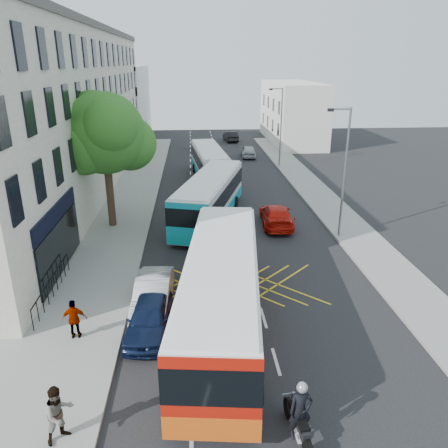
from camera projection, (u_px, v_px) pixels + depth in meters
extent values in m
plane|color=black|center=(276.00, 362.00, 16.47)|extent=(120.00, 120.00, 0.00)
cube|color=gray|center=(113.00, 226.00, 29.88)|extent=(5.00, 70.00, 0.15)
cube|color=gray|center=(342.00, 220.00, 30.97)|extent=(3.00, 70.00, 0.15)
cube|color=beige|center=(58.00, 115.00, 36.13)|extent=(8.00, 45.00, 13.00)
cube|color=#59544C|center=(46.00, 25.00, 33.77)|extent=(8.30, 45.00, 0.50)
cube|color=black|center=(56.00, 214.00, 22.07)|extent=(0.12, 7.00, 0.90)
cube|color=black|center=(60.00, 246.00, 22.70)|extent=(0.12, 7.00, 2.60)
cube|color=silver|center=(117.00, 102.00, 65.15)|extent=(8.00, 20.00, 10.00)
cube|color=silver|center=(292.00, 112.00, 60.67)|extent=(6.00, 18.00, 8.00)
cylinder|color=#382619|center=(110.00, 194.00, 29.08)|extent=(0.50, 0.50, 4.40)
sphere|color=#235F1B|center=(104.00, 133.00, 27.68)|extent=(5.20, 5.20, 5.20)
sphere|color=#235F1B|center=(129.00, 143.00, 28.80)|extent=(3.60, 3.60, 3.60)
sphere|color=#235F1B|center=(84.00, 145.00, 27.25)|extent=(3.80, 3.80, 3.80)
sphere|color=#235F1B|center=(110.00, 126.00, 26.30)|extent=(3.40, 3.40, 3.40)
sphere|color=#235F1B|center=(94.00, 115.00, 28.30)|extent=(3.20, 3.20, 3.20)
cylinder|color=slate|center=(345.00, 174.00, 26.66)|extent=(0.14, 0.14, 8.00)
cylinder|color=slate|center=(341.00, 109.00, 25.25)|extent=(1.20, 0.10, 0.10)
cube|color=black|center=(331.00, 110.00, 25.23)|extent=(0.35, 0.15, 0.18)
cylinder|color=slate|center=(281.00, 128.00, 45.35)|extent=(0.14, 0.14, 8.00)
cylinder|color=slate|center=(277.00, 89.00, 43.94)|extent=(1.20, 0.10, 0.10)
cube|color=black|center=(271.00, 89.00, 43.92)|extent=(0.35, 0.15, 0.18)
cube|color=silver|center=(222.00, 291.00, 17.76)|extent=(4.19, 12.53, 2.96)
cube|color=silver|center=(222.00, 256.00, 17.22)|extent=(3.94, 12.26, 0.13)
cube|color=black|center=(222.00, 282.00, 17.61)|extent=(4.25, 12.60, 1.23)
cube|color=#D95112|center=(222.00, 313.00, 18.12)|extent=(4.24, 12.59, 0.84)
cube|color=#A81409|center=(211.00, 399.00, 12.02)|extent=(2.83, 0.42, 2.79)
cube|color=#FF0C0C|center=(171.00, 420.00, 12.33)|extent=(0.26, 0.09, 0.25)
cube|color=#FF0C0C|center=(252.00, 423.00, 12.24)|extent=(0.26, 0.09, 0.25)
cylinder|color=black|center=(197.00, 281.00, 21.43)|extent=(0.43, 1.03, 1.01)
cylinder|color=black|center=(253.00, 282.00, 21.32)|extent=(0.43, 1.03, 1.01)
cylinder|color=black|center=(174.00, 388.00, 14.42)|extent=(0.43, 1.03, 1.01)
cylinder|color=black|center=(258.00, 390.00, 14.31)|extent=(0.43, 1.03, 1.01)
cube|color=silver|center=(210.00, 197.00, 30.54)|extent=(5.56, 11.55, 2.72)
cube|color=silver|center=(210.00, 178.00, 30.05)|extent=(5.30, 11.27, 0.12)
cube|color=black|center=(210.00, 192.00, 30.40)|extent=(5.63, 11.62, 1.13)
cube|color=#0D9AA5|center=(210.00, 210.00, 30.87)|extent=(5.62, 11.61, 0.77)
cube|color=#0D91A8|center=(187.00, 224.00, 25.39)|extent=(2.53, 0.81, 2.56)
cube|color=#FF0C0C|center=(171.00, 234.00, 25.82)|extent=(0.26, 0.13, 0.25)
cube|color=#FF0C0C|center=(205.00, 237.00, 25.43)|extent=(0.26, 0.13, 0.25)
cylinder|color=black|center=(203.00, 200.00, 34.04)|extent=(0.53, 0.97, 0.92)
cylinder|color=black|center=(236.00, 202.00, 33.55)|extent=(0.53, 0.97, 0.92)
cylinder|color=black|center=(177.00, 232.00, 27.74)|extent=(0.53, 0.97, 0.92)
cylinder|color=black|center=(216.00, 235.00, 27.25)|extent=(0.53, 0.97, 0.92)
cube|color=silver|center=(209.00, 162.00, 41.62)|extent=(3.36, 10.69, 2.53)
cube|color=silver|center=(209.00, 149.00, 41.16)|extent=(3.15, 10.47, 0.11)
cube|color=black|center=(209.00, 159.00, 41.50)|extent=(3.42, 10.76, 1.05)
cube|color=#0C7C9D|center=(210.00, 171.00, 41.93)|extent=(3.41, 10.75, 0.72)
cube|color=white|center=(218.00, 175.00, 36.78)|extent=(2.43, 0.33, 2.39)
cube|color=#FF0C0C|center=(207.00, 183.00, 36.86)|extent=(0.25, 0.08, 0.25)
cube|color=#FF0C0C|center=(229.00, 182.00, 37.15)|extent=(0.25, 0.08, 0.25)
cylinder|color=black|center=(194.00, 168.00, 44.50)|extent=(0.35, 0.88, 0.86)
cylinder|color=black|center=(217.00, 167.00, 44.87)|extent=(0.35, 0.88, 0.86)
cylinder|color=black|center=(202.00, 184.00, 38.58)|extent=(0.35, 0.88, 0.86)
cylinder|color=black|center=(228.00, 183.00, 38.95)|extent=(0.35, 0.88, 0.86)
cylinder|color=black|center=(289.00, 409.00, 13.75)|extent=(0.22, 0.72, 0.71)
cube|color=black|center=(299.00, 421.00, 12.86)|extent=(0.41, 1.36, 0.25)
cube|color=black|center=(296.00, 408.00, 13.05)|extent=(0.37, 0.54, 0.22)
cube|color=black|center=(303.00, 424.00, 12.55)|extent=(0.36, 0.59, 0.11)
cylinder|color=slate|center=(290.00, 399.00, 13.55)|extent=(0.13, 0.49, 0.94)
cylinder|color=slate|center=(293.00, 393.00, 13.26)|extent=(0.67, 0.13, 0.04)
imported|color=black|center=(300.00, 410.00, 12.66)|extent=(0.75, 0.54, 1.92)
sphere|color=#99999E|center=(302.00, 388.00, 12.37)|extent=(0.33, 0.33, 0.33)
imported|color=#0E1838|center=(149.00, 317.00, 18.01)|extent=(1.98, 4.30, 1.43)
imported|color=#ADAEB5|center=(153.00, 294.00, 19.82)|extent=(1.77, 4.54, 1.47)
imported|color=red|center=(276.00, 215.00, 29.93)|extent=(2.35, 5.10, 1.44)
imported|color=#383B3E|center=(204.00, 145.00, 55.32)|extent=(2.36, 4.93, 1.36)
imported|color=#A9ADB1|center=(248.00, 151.00, 51.38)|extent=(1.91, 4.18, 1.39)
imported|color=black|center=(231.00, 136.00, 61.61)|extent=(2.00, 4.47, 1.42)
imported|color=gray|center=(59.00, 414.00, 12.61)|extent=(1.13, 1.12, 1.84)
imported|color=gray|center=(74.00, 319.00, 17.38)|extent=(1.01, 0.48, 1.68)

